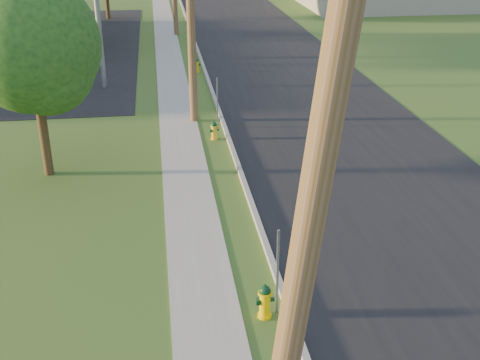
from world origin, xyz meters
The scene contains 13 objects.
road centered at (4.50, 10.00, 0.01)m, with size 8.00×120.00×0.02m, color black.
curb centered at (0.50, 10.00, 0.07)m, with size 0.15×120.00×0.15m, color gray.
sidewalk centered at (-1.25, 10.00, 0.01)m, with size 1.50×120.00×0.03m, color gray.
utility_pole_near centered at (-0.60, -1.00, 4.80)m, with size 1.40×0.32×9.48m.
sign_post_near centered at (0.25, 4.20, 1.00)m, with size 0.05×0.04×2.00m, color gray.
sign_post_mid centered at (0.25, 16.00, 1.00)m, with size 0.05×0.04×2.00m, color gray.
sign_post_far centered at (0.25, 28.20, 1.00)m, with size 0.05×0.04×2.00m, color gray.
fuel_pump_ne centered at (-9.50, 30.00, 0.72)m, with size 1.20×3.20×1.90m.
fuel_pump_se centered at (-9.50, 34.00, 0.72)m, with size 1.20×3.20×1.90m.
tree_verge centered at (-5.53, 12.30, 4.02)m, with size 4.12×4.12×6.24m.
hydrant_near centered at (-0.03, 4.08, 0.39)m, with size 0.41×0.37×0.80m.
hydrant_mid centered at (-0.01, 14.77, 0.35)m, with size 0.37×0.33×0.71m.
hydrant_far centered at (0.09, 24.75, 0.37)m, with size 0.39×0.35×0.75m.
Camera 1 is at (-1.99, -6.11, 7.91)m, focal length 45.00 mm.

